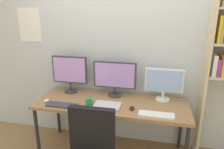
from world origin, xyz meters
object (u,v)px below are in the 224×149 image
at_px(monitor_center, 115,77).
at_px(keyboard_right, 156,115).
at_px(desk, 111,106).
at_px(monitor_right, 164,83).
at_px(laptop_closed, 107,105).
at_px(coffee_mug, 89,102).
at_px(mouse_right_side, 47,100).
at_px(monitor_left, 70,72).
at_px(keyboard_left, 62,105).
at_px(mouse_left_side, 132,108).

distance_m(monitor_center, keyboard_right, 0.76).
bearing_deg(desk, monitor_right, 18.56).
xyz_separation_m(laptop_closed, coffee_mug, (-0.23, -0.01, 0.03)).
relative_size(monitor_center, laptop_closed, 1.78).
bearing_deg(mouse_right_side, monitor_left, 65.93).
bearing_deg(desk, monitor_center, 90.00).
relative_size(monitor_left, coffee_mug, 4.85).
bearing_deg(mouse_right_side, keyboard_left, -16.31).
bearing_deg(keyboard_left, coffee_mug, 16.14).
distance_m(desk, mouse_right_side, 0.82).
height_order(monitor_left, monitor_right, monitor_left).
distance_m(monitor_center, laptop_closed, 0.42).
height_order(monitor_center, coffee_mug, monitor_center).
height_order(desk, coffee_mug, coffee_mug).
bearing_deg(monitor_left, keyboard_left, -80.73).
relative_size(keyboard_right, coffee_mug, 3.68).
distance_m(monitor_right, mouse_right_side, 1.49).
bearing_deg(laptop_closed, keyboard_left, -169.07).
height_order(monitor_right, keyboard_right, monitor_right).
height_order(monitor_right, coffee_mug, monitor_right).
bearing_deg(keyboard_right, mouse_left_side, 162.03).
xyz_separation_m(keyboard_right, coffee_mug, (-0.81, 0.09, 0.04)).
distance_m(monitor_left, monitor_right, 1.27).
bearing_deg(keyboard_left, mouse_left_side, 6.16).
bearing_deg(monitor_left, coffee_mug, -42.23).
xyz_separation_m(desk, monitor_left, (-0.63, 0.21, 0.35)).
bearing_deg(keyboard_left, desk, 22.33).
bearing_deg(desk, coffee_mug, -150.47).
distance_m(desk, monitor_left, 0.75).
bearing_deg(desk, mouse_left_side, -26.42).
bearing_deg(monitor_center, mouse_left_side, -51.44).
bearing_deg(keyboard_right, laptop_closed, 169.87).
bearing_deg(keyboard_left, monitor_right, 20.35).
xyz_separation_m(mouse_left_side, coffee_mug, (-0.53, 0.00, 0.03)).
height_order(monitor_center, mouse_right_side, monitor_center).
xyz_separation_m(monitor_center, mouse_right_side, (-0.80, -0.37, -0.25)).
bearing_deg(coffee_mug, keyboard_right, -6.45).
height_order(desk, monitor_right, monitor_right).
bearing_deg(mouse_right_side, monitor_right, 14.59).
bearing_deg(monitor_left, laptop_closed, -28.94).
relative_size(monitor_center, monitor_right, 1.19).
bearing_deg(keyboard_left, laptop_closed, 10.86).
xyz_separation_m(mouse_right_side, laptop_closed, (0.78, 0.03, -0.00)).
bearing_deg(mouse_left_side, keyboard_right, -17.97).
height_order(monitor_left, keyboard_left, monitor_left).
bearing_deg(mouse_left_side, keyboard_left, -173.84).
height_order(desk, mouse_right_side, mouse_right_side).
distance_m(keyboard_left, coffee_mug, 0.33).
height_order(desk, monitor_left, monitor_left).
relative_size(keyboard_right, mouse_left_side, 4.06).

